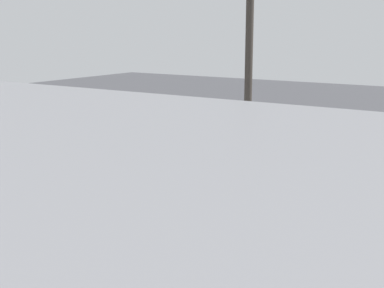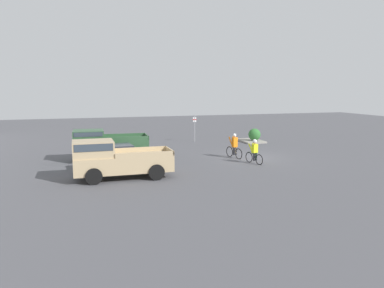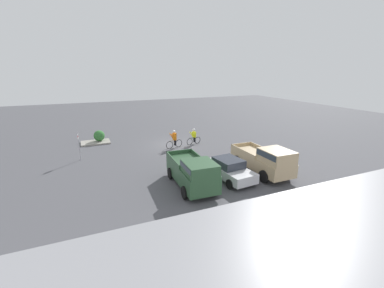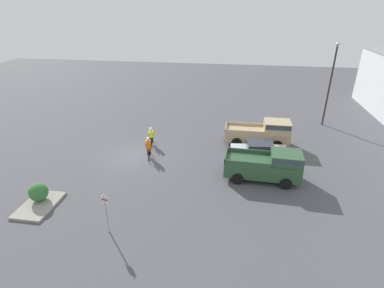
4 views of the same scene
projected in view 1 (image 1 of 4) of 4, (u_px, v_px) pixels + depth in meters
ground_plane at (231, 150)px, 30.29m from camera, size 80.00×80.00×0.00m
pickup_truck_0 at (188, 182)px, 20.03m from camera, size 2.14×5.28×2.15m
sedan_0 at (136, 179)px, 21.91m from camera, size 2.23×4.41×1.45m
pickup_truck_1 at (80, 163)px, 23.04m from camera, size 2.32×5.04×2.11m
cyclist_0 at (218, 139)px, 29.29m from camera, size 1.78×0.57×1.76m
cyclist_1 at (258, 142)px, 28.46m from camera, size 1.68×0.55×1.64m
fire_lane_sign at (100, 115)px, 33.41m from camera, size 0.07×0.30×2.38m
lamppost at (247, 138)px, 11.31m from camera, size 0.36×0.36×7.77m
curb_island at (165, 127)px, 37.01m from camera, size 2.82×1.89×0.15m
shrub at (171, 118)px, 36.80m from camera, size 1.11×1.11×1.11m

